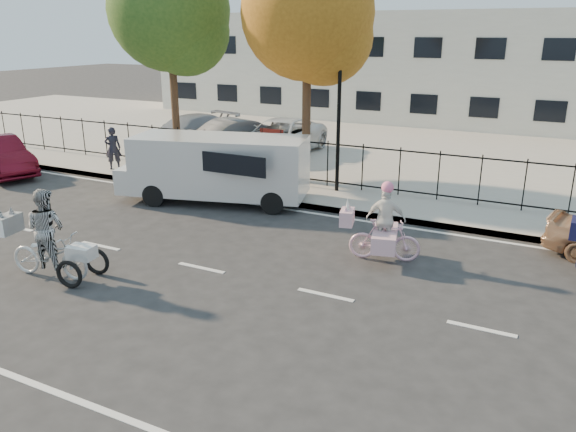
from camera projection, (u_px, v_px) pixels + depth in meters
The scene contains 18 objects.
ground at pixel (201, 268), 12.49m from camera, with size 120.00×120.00×0.00m, color #333334.
road_markings at pixel (201, 268), 12.49m from camera, with size 60.00×9.52×0.01m, color silver, non-canonical shape.
curb at pixel (299, 205), 16.75m from camera, with size 60.00×0.10×0.15m, color #A8A399.
sidewalk at pixel (313, 196), 17.64m from camera, with size 60.00×2.20×0.15m, color #A8A399.
parking_lot at pixel (394, 146), 25.19m from camera, with size 60.00×15.60×0.15m, color #A8A399.
iron_fence at pixel (328, 163), 18.32m from camera, with size 58.00×0.06×1.50m, color black, non-canonical shape.
building at pixel (447, 67), 32.76m from camera, with size 34.00×10.00×6.00m, color silver.
lamppost at pixel (339, 97), 17.07m from camera, with size 0.36×0.36×4.33m.
street_sign at pixel (272, 145), 18.60m from camera, with size 0.85×0.06×1.80m.
zebra_trike at pixel (48, 244), 11.84m from camera, with size 2.29×1.09×1.95m.
unicorn_bike at pixel (384, 231), 12.74m from camera, with size 1.90×1.36×1.87m.
white_van at pixel (217, 166), 17.02m from camera, with size 6.06×3.18×2.02m.
pedestrian at pixel (113, 148), 20.53m from camera, with size 0.57×0.37×1.56m, color black.
lot_car_a at pixel (187, 132), 24.25m from camera, with size 1.96×4.82×1.40m, color #929399.
lot_car_b at pixel (280, 137), 22.99m from camera, with size 2.37×5.14×1.43m, color white.
lot_car_c at pixel (225, 137), 23.27m from camera, with size 1.46×4.17×1.38m, color #52545A.
tree_west at pixel (174, 16), 19.69m from camera, with size 4.30×4.30×7.88m.
tree_mid at pixel (312, 20), 17.38m from camera, with size 4.16×4.16×7.62m.
Camera 1 is at (6.88, -9.40, 5.04)m, focal length 35.00 mm.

